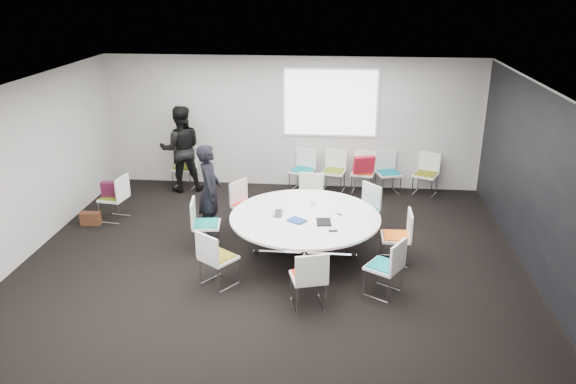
# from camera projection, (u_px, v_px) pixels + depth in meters

# --- Properties ---
(room_shell) EXTENTS (8.08, 7.08, 2.88)m
(room_shell) POSITION_uv_depth(u_px,v_px,m) (279.00, 177.00, 8.68)
(room_shell) COLOR black
(room_shell) RESTS_ON ground
(conference_table) EXTENTS (2.40, 2.40, 0.73)m
(conference_table) POSITION_uv_depth(u_px,v_px,m) (305.00, 225.00, 9.01)
(conference_table) COLOR silver
(conference_table) RESTS_ON ground
(projection_screen) EXTENTS (1.90, 0.03, 1.35)m
(projection_screen) POSITION_uv_depth(u_px,v_px,m) (330.00, 103.00, 11.68)
(projection_screen) COLOR white
(projection_screen) RESTS_ON room_shell
(chair_ring_a) EXTENTS (0.45, 0.46, 0.88)m
(chair_ring_a) POSITION_uv_depth(u_px,v_px,m) (396.00, 247.00, 8.93)
(chair_ring_a) COLOR silver
(chair_ring_a) RESTS_ON ground
(chair_ring_b) EXTENTS (0.64, 0.64, 0.88)m
(chair_ring_b) POSITION_uv_depth(u_px,v_px,m) (363.00, 218.00, 10.00)
(chair_ring_b) COLOR silver
(chair_ring_b) RESTS_ON ground
(chair_ring_c) EXTENTS (0.51, 0.50, 0.88)m
(chair_ring_c) POSITION_uv_depth(u_px,v_px,m) (309.00, 207.00, 10.50)
(chair_ring_c) COLOR silver
(chair_ring_c) RESTS_ON ground
(chair_ring_d) EXTENTS (0.62, 0.63, 0.88)m
(chair_ring_d) POSITION_uv_depth(u_px,v_px,m) (247.00, 214.00, 10.16)
(chair_ring_d) COLOR silver
(chair_ring_d) RESTS_ON ground
(chair_ring_e) EXTENTS (0.51, 0.52, 0.88)m
(chair_ring_e) POSITION_uv_depth(u_px,v_px,m) (206.00, 234.00, 9.38)
(chair_ring_e) COLOR silver
(chair_ring_e) RESTS_ON ground
(chair_ring_f) EXTENTS (0.63, 0.63, 0.88)m
(chair_ring_f) POSITION_uv_depth(u_px,v_px,m) (218.00, 268.00, 8.26)
(chair_ring_f) COLOR silver
(chair_ring_f) RESTS_ON ground
(chair_ring_g) EXTENTS (0.57, 0.56, 0.88)m
(chair_ring_g) POSITION_uv_depth(u_px,v_px,m) (308.00, 288.00, 7.72)
(chair_ring_g) COLOR silver
(chair_ring_g) RESTS_ON ground
(chair_ring_h) EXTENTS (0.62, 0.63, 0.88)m
(chair_ring_h) POSITION_uv_depth(u_px,v_px,m) (384.00, 277.00, 8.01)
(chair_ring_h) COLOR silver
(chair_ring_h) RESTS_ON ground
(chair_back_a) EXTENTS (0.59, 0.59, 0.88)m
(chair_back_a) POSITION_uv_depth(u_px,v_px,m) (302.00, 178.00, 12.01)
(chair_back_a) COLOR silver
(chair_back_a) RESTS_ON ground
(chair_back_b) EXTENTS (0.54, 0.53, 0.88)m
(chair_back_b) POSITION_uv_depth(u_px,v_px,m) (334.00, 179.00, 11.95)
(chair_back_b) COLOR silver
(chair_back_b) RESTS_ON ground
(chair_back_c) EXTENTS (0.53, 0.52, 0.88)m
(chair_back_c) POSITION_uv_depth(u_px,v_px,m) (363.00, 180.00, 11.88)
(chair_back_c) COLOR silver
(chair_back_c) RESTS_ON ground
(chair_back_d) EXTENTS (0.57, 0.56, 0.88)m
(chair_back_d) POSITION_uv_depth(u_px,v_px,m) (388.00, 181.00, 11.85)
(chair_back_d) COLOR silver
(chair_back_d) RESTS_ON ground
(chair_back_e) EXTENTS (0.60, 0.60, 0.88)m
(chair_back_e) POSITION_uv_depth(u_px,v_px,m) (425.00, 182.00, 11.77)
(chair_back_e) COLOR silver
(chair_back_e) RESTS_ON ground
(chair_spare_left) EXTENTS (0.51, 0.52, 0.88)m
(chair_spare_left) POSITION_uv_depth(u_px,v_px,m) (115.00, 206.00, 10.52)
(chair_spare_left) COLOR silver
(chair_spare_left) RESTS_ON ground
(chair_person_back) EXTENTS (0.51, 0.50, 0.88)m
(chair_person_back) POSITION_uv_depth(u_px,v_px,m) (185.00, 175.00, 12.20)
(chair_person_back) COLOR silver
(chair_person_back) RESTS_ON ground
(person_main) EXTENTS (0.48, 0.65, 1.66)m
(person_main) POSITION_uv_depth(u_px,v_px,m) (210.00, 191.00, 9.72)
(person_main) COLOR black
(person_main) RESTS_ON ground
(person_back) EXTENTS (1.05, 0.92, 1.83)m
(person_back) POSITION_uv_depth(u_px,v_px,m) (181.00, 149.00, 11.82)
(person_back) COLOR black
(person_back) RESTS_ON ground
(laptop) EXTENTS (0.22, 0.33, 0.03)m
(laptop) POSITION_uv_depth(u_px,v_px,m) (281.00, 213.00, 9.00)
(laptop) COLOR #333338
(laptop) RESTS_ON conference_table
(laptop_lid) EXTENTS (0.05, 0.30, 0.22)m
(laptop_lid) POSITION_uv_depth(u_px,v_px,m) (274.00, 205.00, 9.02)
(laptop_lid) COLOR silver
(laptop_lid) RESTS_ON conference_table
(notebook_black) EXTENTS (0.25, 0.32, 0.02)m
(notebook_black) POSITION_uv_depth(u_px,v_px,m) (324.00, 222.00, 8.69)
(notebook_black) COLOR black
(notebook_black) RESTS_ON conference_table
(tablet_folio) EXTENTS (0.33, 0.31, 0.03)m
(tablet_folio) POSITION_uv_depth(u_px,v_px,m) (297.00, 220.00, 8.74)
(tablet_folio) COLOR navy
(tablet_folio) RESTS_ON conference_table
(papers_right) EXTENTS (0.35, 0.37, 0.00)m
(papers_right) POSITION_uv_depth(u_px,v_px,m) (342.00, 211.00, 9.10)
(papers_right) COLOR silver
(papers_right) RESTS_ON conference_table
(papers_front) EXTENTS (0.36, 0.33, 0.00)m
(papers_front) POSITION_uv_depth(u_px,v_px,m) (342.00, 217.00, 8.88)
(papers_front) COLOR white
(papers_front) RESTS_ON conference_table
(cup) EXTENTS (0.08, 0.08, 0.09)m
(cup) POSITION_uv_depth(u_px,v_px,m) (313.00, 203.00, 9.32)
(cup) COLOR white
(cup) RESTS_ON conference_table
(phone) EXTENTS (0.15, 0.10, 0.01)m
(phone) POSITION_uv_depth(u_px,v_px,m) (333.00, 231.00, 8.40)
(phone) COLOR black
(phone) RESTS_ON conference_table
(maroon_bag) EXTENTS (0.41, 0.17, 0.28)m
(maroon_bag) POSITION_uv_depth(u_px,v_px,m) (113.00, 189.00, 10.40)
(maroon_bag) COLOR #441227
(maroon_bag) RESTS_ON chair_spare_left
(brown_bag) EXTENTS (0.37, 0.18, 0.24)m
(brown_bag) POSITION_uv_depth(u_px,v_px,m) (91.00, 218.00, 10.37)
(brown_bag) COLOR #4B2918
(brown_bag) RESTS_ON ground
(red_jacket) EXTENTS (0.47, 0.29, 0.36)m
(red_jacket) POSITION_uv_depth(u_px,v_px,m) (364.00, 164.00, 11.52)
(red_jacket) COLOR #A71426
(red_jacket) RESTS_ON chair_back_c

